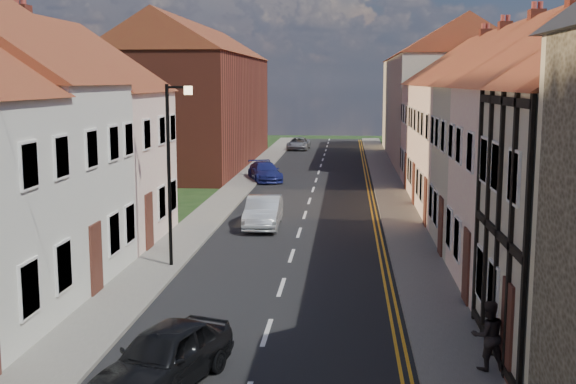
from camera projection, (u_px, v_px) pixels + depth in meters
road at (305, 215)px, 33.74m from camera, size 7.00×90.00×0.02m
pavement_left at (212, 213)px, 34.09m from camera, size 1.80×90.00×0.12m
pavement_right at (400, 215)px, 33.37m from camera, size 1.80×90.00×0.12m
cottage_r_cream_mid at (553, 130)px, 25.89m from camera, size 8.30×5.20×9.00m
cottage_r_pink at (518, 122)px, 31.21m from camera, size 8.30×6.00×9.00m
cottage_r_white_far at (493, 116)px, 36.53m from camera, size 8.30×5.20×9.00m
cottage_r_cream_far at (475, 111)px, 41.85m from camera, size 8.30×6.00×9.00m
cottage_l_pink at (55, 129)px, 27.77m from camera, size 8.30×6.30×8.80m
block_right_far at (442, 93)px, 56.80m from camera, size 8.30×24.20×10.50m
block_left_far at (196, 94)px, 53.39m from camera, size 8.30×24.20×10.50m
lamppost at (171, 164)px, 23.66m from camera, size 0.88×0.15×6.00m
car_near at (164, 356)px, 14.74m from camera, size 2.66×4.06×1.29m
car_mid at (263, 212)px, 30.85m from camera, size 1.48×4.06×1.33m
car_far at (265, 172)px, 45.22m from camera, size 2.84×4.39×1.18m
car_distant at (299, 144)px, 65.80m from camera, size 2.07×4.13×1.12m
pedestrian_right at (488, 335)px, 15.31m from camera, size 0.84×0.72×1.51m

